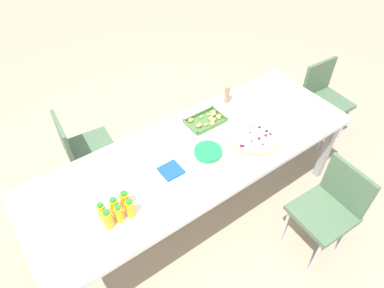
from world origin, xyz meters
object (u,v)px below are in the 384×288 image
Objects in this scene: juice_bottle_0 at (108,219)px; juice_bottle_3 at (102,212)px; party_table at (196,157)px; fruit_pizza at (254,138)px; napkin_stack at (171,170)px; plate_stack at (208,152)px; juice_bottle_1 at (119,214)px; juice_bottle_2 at (130,208)px; chair_far_left at (82,147)px; juice_bottle_4 at (114,206)px; chair_end at (323,95)px; snack_tray at (206,120)px; cardboard_tube at (227,94)px; chair_near_right at (331,206)px; juice_bottle_5 at (125,200)px.

juice_bottle_3 is (-0.01, 0.07, -0.00)m from juice_bottle_0.
party_table is 17.44× the size of juice_bottle_3.
fruit_pizza is 2.50× the size of napkin_stack.
plate_stack reaches higher than napkin_stack.
juice_bottle_1 is at bearing -42.34° from juice_bottle_3.
juice_bottle_2 is 0.43m from napkin_stack.
juice_bottle_1 reaches higher than napkin_stack.
chair_far_left is 1.46m from fruit_pizza.
juice_bottle_3 is at bearing -172.04° from napkin_stack.
juice_bottle_2 is (0.08, -0.00, 0.00)m from juice_bottle_1.
juice_bottle_0 is 0.11m from juice_bottle_4.
chair_end is 1.26m from fruit_pizza.
cardboard_tube is at bearing 19.34° from snack_tray.
juice_bottle_3 is at bearing 8.46° from chair_end.
juice_bottle_4 is at bearing 65.27° from chair_near_right.
chair_far_left reaches higher than fruit_pizza.
chair_far_left is 1.06m from juice_bottle_2.
cardboard_tube is at bearing 75.24° from fruit_pizza.
party_table is at bearing 8.87° from juice_bottle_3.
chair_end is 1.42m from snack_tray.
chair_far_left reaches higher than napkin_stack.
plate_stack is (-1.60, -0.14, 0.26)m from chair_end.
cardboard_tube reaches higher than plate_stack.
juice_bottle_4 reaches higher than fruit_pizza.
juice_bottle_4 is (0.01, 0.07, -0.01)m from juice_bottle_1.
juice_bottle_0 is at bearing -84.80° from juice_bottle_3.
snack_tray is (1.00, 0.35, -0.05)m from juice_bottle_4.
fruit_pizza is (1.25, 0.05, -0.06)m from juice_bottle_0.
snack_tray is at bearing 19.35° from juice_bottle_4.
cardboard_tube is (1.20, -0.48, 0.33)m from chair_far_left.
juice_bottle_4 is 0.79m from plate_stack.
juice_bottle_2 reaches higher than chair_end.
chair_far_left reaches higher than plate_stack.
juice_bottle_0 is 1.16m from snack_tray.
chair_near_right is 5.09× the size of cardboard_tube.
juice_bottle_4 is 1.18m from fruit_pizza.
juice_bottle_5 reaches higher than chair_end.
juice_bottle_3 is (-0.08, 0.07, 0.00)m from juice_bottle_1.
fruit_pizza is 1.81× the size of plate_stack.
chair_far_left is 2.67× the size of snack_tray.
juice_bottle_4 is at bearing -160.65° from snack_tray.
party_table is 17.19× the size of juice_bottle_0.
juice_bottle_3 reaches higher than party_table.
fruit_pizza is at bearing 53.39° from chair_far_left.
chair_near_right reaches higher than snack_tray.
juice_bottle_3 is at bearing -161.68° from cardboard_tube.
chair_far_left is 1.07m from juice_bottle_0.
snack_tray reaches higher than napkin_stack.
juice_bottle_0 is 1.01× the size of juice_bottle_3.
party_table is 12.44× the size of plate_stack.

